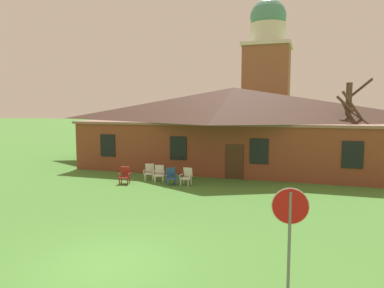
{
  "coord_description": "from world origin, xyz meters",
  "views": [
    {
      "loc": [
        5.21,
        -8.39,
        4.4
      ],
      "look_at": [
        -0.08,
        8.03,
        2.58
      ],
      "focal_mm": 33.55,
      "sensor_mm": 36.0,
      "label": 1
    }
  ],
  "objects_px": {
    "lawn_chair_by_porch": "(125,175)",
    "lawn_chair_left_end": "(159,173)",
    "lawn_chair_near_door": "(149,171)",
    "stop_sign": "(290,223)",
    "lawn_chair_right_end": "(187,176)",
    "lawn_chair_middle": "(171,176)"
  },
  "relations": [
    {
      "from": "lawn_chair_by_porch",
      "to": "lawn_chair_left_end",
      "type": "distance_m",
      "value": 1.99
    },
    {
      "from": "lawn_chair_near_door",
      "to": "lawn_chair_by_porch",
      "type": "bearing_deg",
      "value": -122.38
    },
    {
      "from": "stop_sign",
      "to": "lawn_chair_near_door",
      "type": "relative_size",
      "value": 2.79
    },
    {
      "from": "lawn_chair_left_end",
      "to": "lawn_chair_right_end",
      "type": "distance_m",
      "value": 1.86
    },
    {
      "from": "stop_sign",
      "to": "lawn_chair_right_end",
      "type": "xyz_separation_m",
      "value": [
        -6.07,
        11.01,
        -1.4
      ]
    },
    {
      "from": "stop_sign",
      "to": "lawn_chair_middle",
      "type": "height_order",
      "value": "stop_sign"
    },
    {
      "from": "stop_sign",
      "to": "lawn_chair_by_porch",
      "type": "distance_m",
      "value": 14.09
    },
    {
      "from": "lawn_chair_by_porch",
      "to": "lawn_chair_near_door",
      "type": "xyz_separation_m",
      "value": [
        0.89,
        1.41,
        0.0
      ]
    },
    {
      "from": "lawn_chair_by_porch",
      "to": "lawn_chair_near_door",
      "type": "bearing_deg",
      "value": 57.62
    },
    {
      "from": "lawn_chair_middle",
      "to": "lawn_chair_right_end",
      "type": "bearing_deg",
      "value": 16.8
    },
    {
      "from": "lawn_chair_near_door",
      "to": "lawn_chair_left_end",
      "type": "relative_size",
      "value": 1.0
    },
    {
      "from": "lawn_chair_near_door",
      "to": "lawn_chair_left_end",
      "type": "distance_m",
      "value": 0.83
    },
    {
      "from": "lawn_chair_middle",
      "to": "lawn_chair_by_porch",
      "type": "bearing_deg",
      "value": -169.27
    },
    {
      "from": "lawn_chair_right_end",
      "to": "lawn_chair_left_end",
      "type": "bearing_deg",
      "value": 169.56
    },
    {
      "from": "lawn_chair_middle",
      "to": "lawn_chair_right_end",
      "type": "distance_m",
      "value": 0.89
    },
    {
      "from": "lawn_chair_by_porch",
      "to": "lawn_chair_left_end",
      "type": "xyz_separation_m",
      "value": [
        1.66,
        1.09,
        0.0
      ]
    },
    {
      "from": "lawn_chair_left_end",
      "to": "lawn_chair_middle",
      "type": "relative_size",
      "value": 1.0
    },
    {
      "from": "lawn_chair_by_porch",
      "to": "lawn_chair_right_end",
      "type": "relative_size",
      "value": 1.0
    },
    {
      "from": "lawn_chair_left_end",
      "to": "lawn_chair_right_end",
      "type": "relative_size",
      "value": 1.0
    },
    {
      "from": "stop_sign",
      "to": "lawn_chair_near_door",
      "type": "height_order",
      "value": "stop_sign"
    },
    {
      "from": "stop_sign",
      "to": "lawn_chair_right_end",
      "type": "height_order",
      "value": "stop_sign"
    },
    {
      "from": "lawn_chair_left_end",
      "to": "lawn_chair_near_door",
      "type": "bearing_deg",
      "value": 157.73
    }
  ]
}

